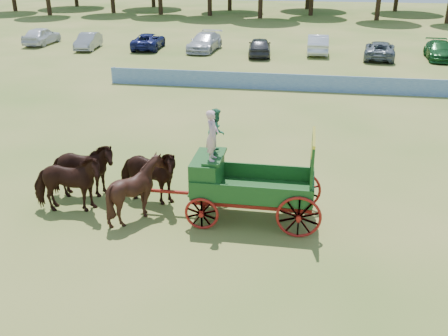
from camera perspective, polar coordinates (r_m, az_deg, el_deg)
ground at (r=15.43m, az=12.86°, el=-8.75°), size 160.00×160.00×0.00m
horse_lead_left at (r=17.25m, az=-17.45°, el=-1.76°), size 2.59×1.52×2.06m
horse_lead_right at (r=18.15m, az=-15.96°, el=-0.31°), size 2.61×1.57×2.06m
horse_wheel_left at (r=16.35m, az=-9.89°, el=-2.41°), size 2.20×2.04×2.06m
horse_wheel_right at (r=17.29m, az=-8.73°, el=-0.85°), size 2.60×1.56×2.06m
farm_dray at (r=15.93m, az=0.80°, el=-0.52°), size 6.00×2.00×3.74m
sponsor_banner at (r=31.98m, az=9.81°, el=9.53°), size 26.00×0.08×1.05m
parked_cars at (r=44.31m, az=1.25°, el=14.01°), size 37.35×6.92×1.62m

